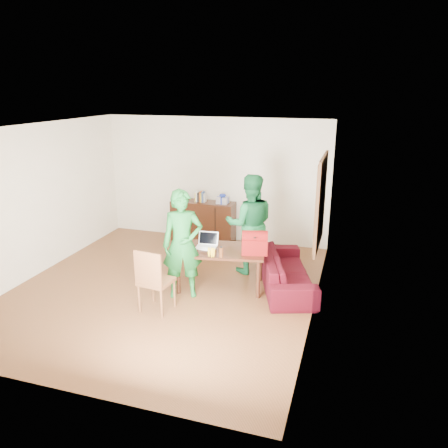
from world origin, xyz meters
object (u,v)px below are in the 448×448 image
(chair, at_px, (156,292))
(laptop, at_px, (206,245))
(person_near, at_px, (183,244))
(person_far, at_px, (250,224))
(bottle, at_px, (221,252))
(sofa, at_px, (286,271))
(red_bag, at_px, (255,245))
(table, at_px, (221,254))

(chair, bearing_deg, laptop, 73.79)
(person_near, xyz_separation_m, person_far, (0.79, 1.28, 0.03))
(bottle, bearing_deg, sofa, 36.68)
(chair, relative_size, red_bag, 2.45)
(person_far, height_order, red_bag, person_far)
(table, height_order, person_far, person_far)
(table, height_order, chair, chair)
(person_near, distance_m, person_far, 1.51)
(table, distance_m, bottle, 0.40)
(person_far, distance_m, laptop, 1.01)
(person_near, relative_size, sofa, 0.91)
(table, xyz_separation_m, person_far, (0.31, 0.81, 0.31))
(chair, xyz_separation_m, person_far, (1.01, 1.87, 0.62))
(person_far, bearing_deg, bottle, 62.66)
(laptop, distance_m, sofa, 1.44)
(table, distance_m, sofa, 1.17)
(red_bag, relative_size, sofa, 0.21)
(sofa, bearing_deg, chair, 110.71)
(table, relative_size, bottle, 8.80)
(chair, xyz_separation_m, red_bag, (1.29, 1.03, 0.55))
(person_far, bearing_deg, sofa, 131.37)
(person_far, xyz_separation_m, laptop, (-0.55, -0.83, -0.18))
(red_bag, bearing_deg, person_far, 95.73)
(chair, xyz_separation_m, bottle, (0.82, 0.72, 0.49))
(person_far, height_order, laptop, person_far)
(table, relative_size, red_bag, 3.87)
(bottle, distance_m, red_bag, 0.57)
(person_near, distance_m, sofa, 1.86)
(table, distance_m, red_bag, 0.64)
(person_far, height_order, bottle, person_far)
(table, bearing_deg, person_near, -145.44)
(table, bearing_deg, laptop, 176.01)
(sofa, bearing_deg, laptop, 88.10)
(table, distance_m, laptop, 0.28)
(table, xyz_separation_m, person_near, (-0.49, -0.48, 0.28))
(table, bearing_deg, person_far, 59.33)
(person_near, distance_m, red_bag, 1.17)
(table, bearing_deg, sofa, 8.82)
(person_far, height_order, sofa, person_far)
(person_far, relative_size, sofa, 0.94)
(table, height_order, bottle, bottle)
(person_near, height_order, laptop, person_near)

